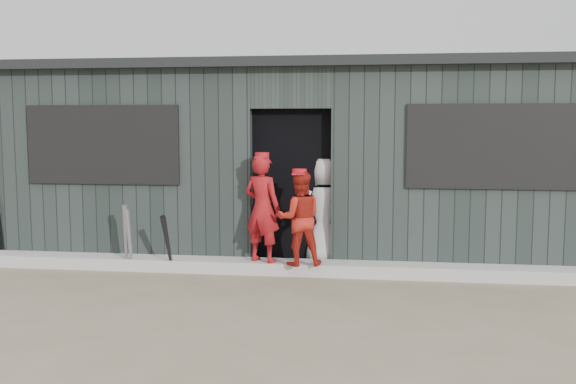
# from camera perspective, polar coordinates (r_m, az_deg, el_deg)

# --- Properties ---
(ground) EXTENTS (80.00, 80.00, 0.00)m
(ground) POSITION_cam_1_polar(r_m,az_deg,el_deg) (6.14, -2.28, -11.12)
(ground) COLOR #72644E
(ground) RESTS_ON ground
(curb) EXTENTS (8.00, 0.36, 0.15)m
(curb) POSITION_cam_1_polar(r_m,az_deg,el_deg) (7.86, 0.02, -6.70)
(curb) COLOR #A9A9A4
(curb) RESTS_ON ground
(bat_left) EXTENTS (0.13, 0.21, 0.85)m
(bat_left) POSITION_cam_1_polar(r_m,az_deg,el_deg) (8.12, -14.23, -3.97)
(bat_left) COLOR gray
(bat_left) RESTS_ON ground
(bat_mid) EXTENTS (0.09, 0.17, 0.79)m
(bat_mid) POSITION_cam_1_polar(r_m,az_deg,el_deg) (8.11, -13.91, -4.18)
(bat_mid) COLOR gray
(bat_mid) RESTS_ON ground
(bat_right) EXTENTS (0.09, 0.35, 0.74)m
(bat_right) POSITION_cam_1_polar(r_m,az_deg,el_deg) (7.89, -10.64, -4.57)
(bat_right) COLOR black
(bat_right) RESTS_ON ground
(player_red_left) EXTENTS (0.56, 0.47, 1.30)m
(player_red_left) POSITION_cam_1_polar(r_m,az_deg,el_deg) (7.73, -2.30, -1.47)
(player_red_left) COLOR maroon
(player_red_left) RESTS_ON curb
(player_red_right) EXTENTS (0.62, 0.53, 1.12)m
(player_red_right) POSITION_cam_1_polar(r_m,az_deg,el_deg) (7.54, 1.02, -2.36)
(player_red_right) COLOR #AC2015
(player_red_right) RESTS_ON curb
(player_grey_back) EXTENTS (0.81, 0.71, 1.40)m
(player_grey_back) POSITION_cam_1_polar(r_m,az_deg,el_deg) (8.13, 3.26, -1.80)
(player_grey_back) COLOR #B6B6B6
(player_grey_back) RESTS_ON ground
(dugout) EXTENTS (8.30, 3.30, 2.62)m
(dugout) POSITION_cam_1_polar(r_m,az_deg,el_deg) (9.35, 1.39, 2.86)
(dugout) COLOR black
(dugout) RESTS_ON ground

